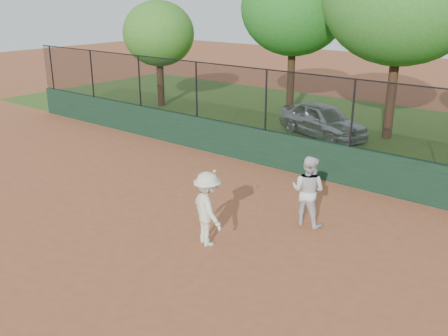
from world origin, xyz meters
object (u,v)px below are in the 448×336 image
Objects in this scene: player_second at (308,191)px; tree_0 at (159,34)px; tree_1 at (294,8)px; parked_car at (322,120)px; player_main at (208,209)px.

player_second is 15.16m from tree_0.
player_second is 13.00m from tree_1.
parked_car is at bearing -0.84° from tree_0.
tree_0 is (-9.25, 0.14, 2.90)m from parked_car.
tree_1 reaches higher than player_main.
parked_car is 2.23× the size of player_second.
player_second is at bearing -134.54° from parked_car.
player_main is 15.50m from tree_0.
parked_car is 6.00m from tree_1.
tree_0 is at bearing 139.36° from player_main.
tree_0 reaches higher than player_main.
player_main is at bearing -146.75° from parked_car.
player_second is 0.34× the size of tree_0.
player_second reaches higher than parked_car.
parked_car is at bearing -69.23° from player_second.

